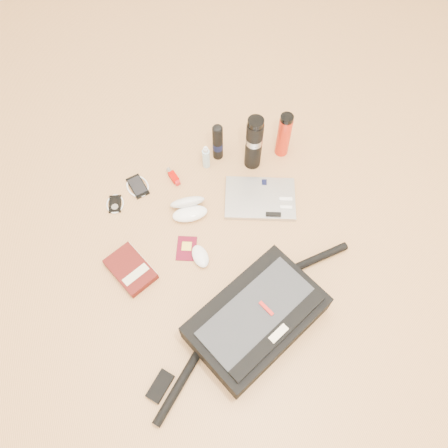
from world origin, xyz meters
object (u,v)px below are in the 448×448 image
at_px(messenger_bag, 256,319).
at_px(thermos_red, 284,135).
at_px(thermos_black, 254,143).
at_px(book, 131,269).
at_px(laptop, 260,198).

relative_size(messenger_bag, thermos_red, 3.93).
bearing_deg(thermos_black, messenger_bag, -110.66).
relative_size(book, thermos_red, 0.99).
xyz_separation_m(laptop, thermos_red, (0.19, 0.21, 0.10)).
relative_size(laptop, book, 1.55).
distance_m(thermos_black, thermos_red, 0.15).
bearing_deg(thermos_black, thermos_red, 6.06).
distance_m(laptop, book, 0.62).
distance_m(messenger_bag, laptop, 0.55).
bearing_deg(messenger_bag, laptop, 43.06).
height_order(thermos_black, thermos_red, thermos_black).
bearing_deg(messenger_bag, thermos_red, 37.02).
xyz_separation_m(messenger_bag, book, (-0.38, 0.36, -0.04)).
distance_m(book, thermos_black, 0.73).
xyz_separation_m(messenger_bag, laptop, (0.22, 0.50, -0.05)).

